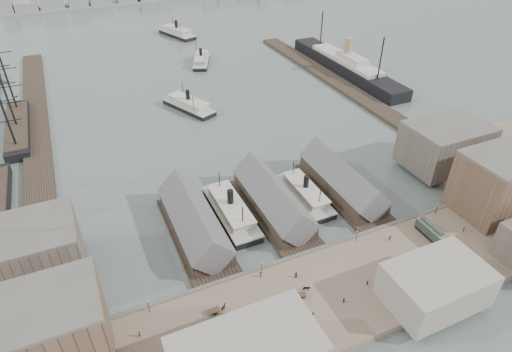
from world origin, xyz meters
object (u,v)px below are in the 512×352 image
tram (431,232)px  horse_cart_center (305,291)px  ocean_steamer (346,65)px  horse_cart_right (416,279)px  ferry_docked_west (231,210)px  horse_cart_left (221,308)px

tram → horse_cart_center: tram is taller
ocean_steamer → horse_cart_right: ocean_steamer is taller
tram → horse_cart_right: tram is taller
ferry_docked_west → tram: bearing=-35.4°
ferry_docked_west → tram: size_ratio=2.87×
horse_cart_left → horse_cart_center: (21.05, -3.66, -0.03)m
horse_cart_left → horse_cart_right: 50.91m
tram → horse_cart_left: 64.83m
ferry_docked_west → tram: ferry_docked_west is taller
tram → horse_cart_right: bearing=-142.0°
horse_cart_center → ocean_steamer: bearing=-11.3°
tram → horse_cart_right: size_ratio=2.29×
tram → horse_cart_center: (-43.76, -3.19, -1.13)m
ferry_docked_west → horse_cart_right: 57.19m
ferry_docked_west → tram: (48.81, -34.68, 1.38)m
horse_cart_left → horse_cart_right: (49.43, -12.19, -0.06)m
ocean_steamer → tram: 138.01m
horse_cart_right → ferry_docked_west: bearing=40.7°
tram → horse_cart_left: bearing=-179.7°
ferry_docked_west → horse_cart_center: 38.21m
horse_cart_left → horse_cart_center: size_ratio=0.97×
horse_cart_left → horse_cart_right: horse_cart_left is taller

